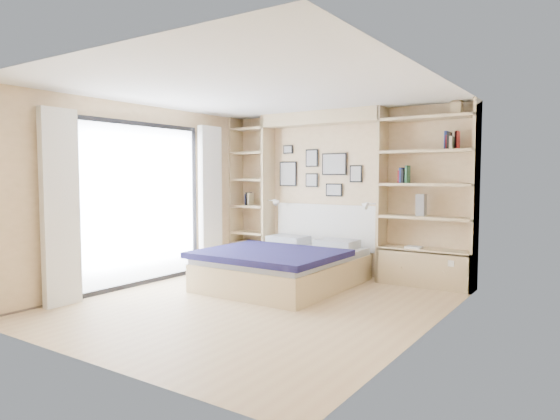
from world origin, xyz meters
The scene contains 9 objects.
ground centered at (0.00, 0.00, 0.00)m, with size 4.50×4.50×0.00m, color tan.
room_shell centered at (-0.39, 1.52, 1.08)m, with size 4.50×4.50×4.50m.
bed centered at (-0.29, 1.04, 0.28)m, with size 1.79×2.31×1.07m.
photo_gallery centered at (-0.45, 2.22, 1.60)m, with size 1.48×0.02×0.82m.
reading_lamps centered at (-0.30, 2.00, 1.10)m, with size 1.92×0.12×0.15m.
shelf_decor centered at (1.10, 2.07, 1.70)m, with size 3.55×0.23×2.03m.
deck centered at (-3.60, 0.00, 0.00)m, with size 3.20×4.00×0.05m, color brown.
deck_chair centered at (-3.25, -0.15, 0.34)m, with size 0.54×0.78×0.73m.
shipping_container centered at (-10.37, 2.69, 1.27)m, with size 2.44×6.10×2.54m, color navy.
Camera 1 is at (3.46, -4.68, 1.53)m, focal length 32.00 mm.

